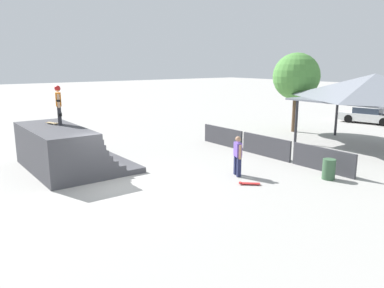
{
  "coord_description": "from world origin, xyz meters",
  "views": [
    {
      "loc": [
        12.9,
        -6.11,
        4.71
      ],
      "look_at": [
        -0.48,
        3.95,
        1.07
      ],
      "focal_mm": 35.0,
      "sensor_mm": 36.0,
      "label": 1
    }
  ],
  "objects_px": {
    "skateboard_on_ground": "(249,183)",
    "bystander_walking": "(238,154)",
    "trash_bin": "(329,169)",
    "parked_car_white": "(369,116)",
    "tree_far_back": "(296,77)",
    "skateboard_on_deck": "(53,123)",
    "skater_on_deck": "(59,102)"
  },
  "relations": [
    {
      "from": "skateboard_on_ground",
      "to": "parked_car_white",
      "type": "relative_size",
      "value": 0.16
    },
    {
      "from": "skater_on_deck",
      "to": "skateboard_on_ground",
      "type": "height_order",
      "value": "skater_on_deck"
    },
    {
      "from": "skater_on_deck",
      "to": "tree_far_back",
      "type": "relative_size",
      "value": 0.33
    },
    {
      "from": "parked_car_white",
      "to": "skater_on_deck",
      "type": "bearing_deg",
      "value": -106.15
    },
    {
      "from": "bystander_walking",
      "to": "tree_far_back",
      "type": "height_order",
      "value": "tree_far_back"
    },
    {
      "from": "bystander_walking",
      "to": "trash_bin",
      "type": "distance_m",
      "value": 3.78
    },
    {
      "from": "bystander_walking",
      "to": "skateboard_on_ground",
      "type": "distance_m",
      "value": 1.56
    },
    {
      "from": "skateboard_on_deck",
      "to": "trash_bin",
      "type": "height_order",
      "value": "skateboard_on_deck"
    },
    {
      "from": "bystander_walking",
      "to": "trash_bin",
      "type": "height_order",
      "value": "bystander_walking"
    },
    {
      "from": "skateboard_on_ground",
      "to": "tree_far_back",
      "type": "relative_size",
      "value": 0.14
    },
    {
      "from": "parked_car_white",
      "to": "trash_bin",
      "type": "bearing_deg",
      "value": -78.16
    },
    {
      "from": "tree_far_back",
      "to": "parked_car_white",
      "type": "xyz_separation_m",
      "value": [
        1.23,
        7.78,
        -3.2
      ]
    },
    {
      "from": "skater_on_deck",
      "to": "parked_car_white",
      "type": "distance_m",
      "value": 23.85
    },
    {
      "from": "skater_on_deck",
      "to": "bystander_walking",
      "type": "height_order",
      "value": "skater_on_deck"
    },
    {
      "from": "parked_car_white",
      "to": "skateboard_on_deck",
      "type": "bearing_deg",
      "value": -106.86
    },
    {
      "from": "skateboard_on_deck",
      "to": "parked_car_white",
      "type": "height_order",
      "value": "skateboard_on_deck"
    },
    {
      "from": "skateboard_on_deck",
      "to": "parked_car_white",
      "type": "bearing_deg",
      "value": 67.98
    },
    {
      "from": "skateboard_on_ground",
      "to": "skateboard_on_deck",
      "type": "bearing_deg",
      "value": -12.66
    },
    {
      "from": "skater_on_deck",
      "to": "skateboard_on_deck",
      "type": "relative_size",
      "value": 2.15
    },
    {
      "from": "tree_far_back",
      "to": "trash_bin",
      "type": "xyz_separation_m",
      "value": [
        7.91,
        -7.76,
        -3.38
      ]
    },
    {
      "from": "skateboard_on_deck",
      "to": "trash_bin",
      "type": "xyz_separation_m",
      "value": [
        8.96,
        8.34,
        -1.58
      ]
    },
    {
      "from": "tree_far_back",
      "to": "parked_car_white",
      "type": "bearing_deg",
      "value": 81.03
    },
    {
      "from": "bystander_walking",
      "to": "skateboard_on_ground",
      "type": "relative_size",
      "value": 2.29
    },
    {
      "from": "skater_on_deck",
      "to": "skateboard_on_ground",
      "type": "bearing_deg",
      "value": 50.92
    },
    {
      "from": "tree_far_back",
      "to": "skater_on_deck",
      "type": "bearing_deg",
      "value": -92.64
    },
    {
      "from": "skateboard_on_deck",
      "to": "skateboard_on_ground",
      "type": "bearing_deg",
      "value": 18.05
    },
    {
      "from": "skateboard_on_ground",
      "to": "bystander_walking",
      "type": "bearing_deg",
      "value": -70.13
    },
    {
      "from": "bystander_walking",
      "to": "skateboard_on_deck",
      "type": "bearing_deg",
      "value": 66.01
    },
    {
      "from": "skateboard_on_ground",
      "to": "tree_far_back",
      "type": "bearing_deg",
      "value": -106.72
    },
    {
      "from": "trash_bin",
      "to": "parked_car_white",
      "type": "bearing_deg",
      "value": 113.24
    },
    {
      "from": "skater_on_deck",
      "to": "bystander_walking",
      "type": "relative_size",
      "value": 1.04
    },
    {
      "from": "skater_on_deck",
      "to": "bystander_walking",
      "type": "distance_m",
      "value": 8.35
    }
  ]
}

